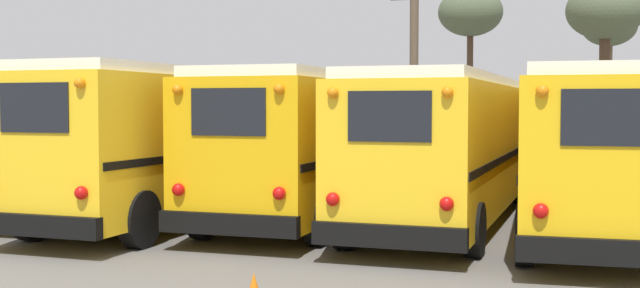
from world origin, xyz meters
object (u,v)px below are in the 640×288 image
(school_bus_3, at_px, (449,144))
(school_bus_4, at_px, (590,146))
(school_bus_2, at_px, (326,139))
(utility_pole, at_px, (414,70))
(school_bus_1, at_px, (191,137))
(bare_tree_0, at_px, (605,14))
(bare_tree_2, at_px, (609,29))
(school_bus_0, at_px, (102,135))
(bare_tree_1, at_px, (470,14))

(school_bus_3, distance_m, school_bus_4, 2.89)
(school_bus_2, xyz_separation_m, utility_pole, (-0.23, 12.00, 2.07))
(school_bus_1, bearing_deg, utility_pole, 78.68)
(bare_tree_0, distance_m, bare_tree_2, 7.08)
(school_bus_2, height_order, utility_pole, utility_pole)
(school_bus_4, bearing_deg, school_bus_3, 171.04)
(school_bus_3, bearing_deg, school_bus_1, -171.92)
(school_bus_3, xyz_separation_m, school_bus_4, (2.85, -0.45, 0.01))
(school_bus_2, bearing_deg, school_bus_3, -5.97)
(school_bus_2, distance_m, utility_pole, 12.18)
(utility_pole, distance_m, bare_tree_2, 11.87)
(school_bus_0, xyz_separation_m, utility_pole, (5.48, 12.24, 2.03))
(school_bus_3, height_order, utility_pole, utility_pole)
(school_bus_2, height_order, bare_tree_1, bare_tree_1)
(school_bus_1, bearing_deg, school_bus_4, 2.41)
(school_bus_1, height_order, school_bus_2, school_bus_1)
(utility_pole, height_order, bare_tree_1, bare_tree_1)
(school_bus_2, distance_m, school_bus_3, 2.87)
(school_bus_0, xyz_separation_m, bare_tree_0, (12.23, 14.36, 4.10))
(school_bus_1, relative_size, utility_pole, 1.46)
(school_bus_2, bearing_deg, school_bus_1, -158.78)
(school_bus_3, height_order, bare_tree_1, bare_tree_1)
(school_bus_4, xyz_separation_m, bare_tree_0, (0.82, 14.87, 4.18))
(school_bus_1, relative_size, bare_tree_2, 1.53)
(school_bus_1, distance_m, school_bus_3, 5.76)
(school_bus_1, distance_m, school_bus_2, 3.06)
(school_bus_0, relative_size, utility_pole, 1.31)
(school_bus_4, xyz_separation_m, utility_pole, (-5.94, 12.75, 2.11))
(utility_pole, xyz_separation_m, bare_tree_1, (1.18, 7.42, 2.83))
(school_bus_4, bearing_deg, school_bus_1, -177.59)
(school_bus_3, height_order, school_bus_4, school_bus_4)
(school_bus_2, distance_m, bare_tree_2, 22.70)
(bare_tree_0, bearing_deg, bare_tree_2, 86.36)
(bare_tree_1, bearing_deg, school_bus_4, -76.73)
(school_bus_3, xyz_separation_m, bare_tree_2, (4.12, 21.49, 4.26))
(school_bus_0, xyz_separation_m, school_bus_4, (11.42, -0.51, -0.08))
(school_bus_4, bearing_deg, school_bus_0, 177.43)
(utility_pole, distance_m, bare_tree_1, 8.03)
(bare_tree_1, bearing_deg, school_bus_0, -108.72)
(school_bus_3, relative_size, bare_tree_1, 1.36)
(bare_tree_2, bearing_deg, school_bus_3, -100.85)
(school_bus_1, bearing_deg, bare_tree_2, 66.21)
(school_bus_0, bearing_deg, school_bus_3, -0.42)
(school_bus_1, xyz_separation_m, utility_pole, (2.63, 13.11, 2.03))
(school_bus_0, relative_size, school_bus_4, 0.90)
(utility_pole, bearing_deg, school_bus_2, -88.91)
(utility_pole, xyz_separation_m, bare_tree_0, (6.75, 2.12, 2.07))
(bare_tree_1, bearing_deg, utility_pole, -99.05)
(school_bus_2, distance_m, bare_tree_1, 20.05)
(bare_tree_1, bearing_deg, school_bus_2, -92.81)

